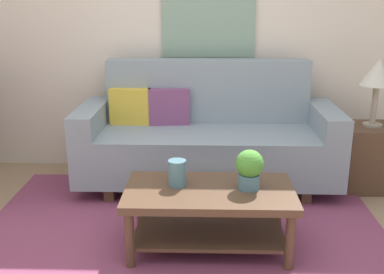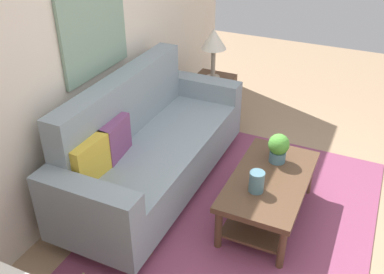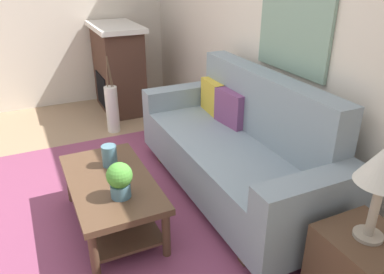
% 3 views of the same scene
% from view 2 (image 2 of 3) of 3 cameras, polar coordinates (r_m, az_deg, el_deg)
% --- Properties ---
extents(ground_plane, '(9.79, 9.79, 0.00)m').
position_cam_2_polar(ground_plane, '(3.68, 13.55, -13.40)').
color(ground_plane, '#9E7F60').
extents(wall_back, '(5.79, 0.10, 2.70)m').
position_cam_2_polar(wall_back, '(3.67, -15.11, 11.44)').
color(wall_back, beige).
rests_on(wall_back, ground_plane).
extents(area_rug, '(2.90, 2.14, 0.01)m').
position_cam_2_polar(area_rug, '(3.75, 6.00, -11.35)').
color(area_rug, '#843D5B').
rests_on(area_rug, ground_plane).
extents(couch, '(2.20, 0.84, 1.08)m').
position_cam_2_polar(couch, '(3.92, -5.54, -1.35)').
color(couch, gray).
rests_on(couch, ground_plane).
extents(throw_pillow_mustard, '(0.37, 0.15, 0.32)m').
position_cam_2_polar(throw_pillow_mustard, '(3.38, -13.38, -2.97)').
color(throw_pillow_mustard, gold).
rests_on(throw_pillow_mustard, couch).
extents(throw_pillow_plum, '(0.37, 0.16, 0.32)m').
position_cam_2_polar(throw_pillow_plum, '(3.60, -10.17, -0.21)').
color(throw_pillow_plum, '#7A4270').
rests_on(throw_pillow_plum, couch).
extents(coffee_table, '(1.10, 0.60, 0.43)m').
position_cam_2_polar(coffee_table, '(3.65, 10.14, -6.76)').
color(coffee_table, '#513826').
rests_on(coffee_table, ground_plane).
extents(tabletop_vase, '(0.12, 0.12, 0.17)m').
position_cam_2_polar(tabletop_vase, '(3.37, 8.55, -5.87)').
color(tabletop_vase, slate).
rests_on(tabletop_vase, coffee_table).
extents(potted_plant_tabletop, '(0.18, 0.18, 0.26)m').
position_cam_2_polar(potted_plant_tabletop, '(3.71, 11.37, -1.35)').
color(potted_plant_tabletop, slate).
rests_on(potted_plant_tabletop, coffee_table).
extents(side_table, '(0.44, 0.44, 0.56)m').
position_cam_2_polar(side_table, '(5.08, 2.68, 4.90)').
color(side_table, '#513826').
rests_on(side_table, ground_plane).
extents(table_lamp, '(0.28, 0.28, 0.57)m').
position_cam_2_polar(table_lamp, '(4.80, 2.90, 12.56)').
color(table_lamp, gray).
rests_on(table_lamp, side_table).
extents(framed_painting, '(0.85, 0.03, 0.72)m').
position_cam_2_polar(framed_painting, '(3.73, -12.76, 13.43)').
color(framed_painting, gray).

